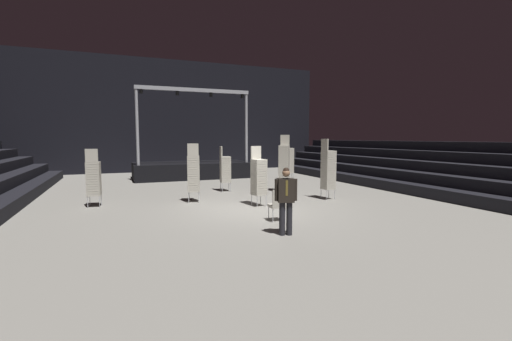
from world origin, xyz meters
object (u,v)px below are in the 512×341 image
Objects in this scene: chair_stack_mid_right at (289,160)px; man_with_tie at (286,197)px; chair_stack_front_left at (328,169)px; chair_stack_rear_left at (94,178)px; stage_riser at (191,169)px; chair_stack_mid_left at (284,164)px; chair_stack_front_right at (194,173)px; chair_stack_rear_right at (225,169)px; loose_chair_near_man at (278,203)px; chair_stack_mid_centre at (259,176)px.

man_with_tie is at bearing -14.33° from chair_stack_mid_right.
chair_stack_front_left is 1.17× the size of chair_stack_rear_left.
stage_riser is at bearing 63.99° from chair_stack_rear_left.
chair_stack_mid_left reaches higher than chair_stack_front_left.
chair_stack_front_right reaches higher than chair_stack_rear_right.
man_with_tie is at bearing -102.74° from loose_chair_near_man.
chair_stack_rear_left reaches higher than man_with_tie.
chair_stack_mid_centre is at bearing -13.48° from chair_stack_rear_left.
loose_chair_near_man is at bearing -90.43° from man_with_tie.
loose_chair_near_man is at bearing 71.63° from chair_stack_mid_centre.
chair_stack_mid_right is at bearing 125.48° from chair_stack_rear_right.
chair_stack_mid_left is at bearing 10.79° from chair_stack_rear_left.
man_with_tie is at bearing -91.50° from stage_riser.
chair_stack_front_right reaches higher than man_with_tie.
man_with_tie is (-0.35, -13.42, 0.40)m from stage_riser.
stage_riser is 5.96m from chair_stack_rear_right.
chair_stack_front_left is at bearing 41.85° from loose_chair_near_man.
chair_stack_rear_left is 1.00× the size of chair_stack_rear_right.
chair_stack_mid_right is 11.03m from chair_stack_rear_left.
loose_chair_near_man is at bearing -89.54° from stage_riser.
chair_stack_front_left is 5.25m from chair_stack_front_right.
chair_stack_front_left reaches higher than chair_stack_rear_right.
chair_stack_mid_right is at bearing -84.43° from chair_stack_mid_left.
chair_stack_mid_right reaches higher than loose_chair_near_man.
chair_stack_front_right is (-1.53, -8.06, 0.55)m from stage_riser.
stage_riser reaches higher than chair_stack_mid_right.
chair_stack_mid_left is at bearing 67.84° from chair_stack_rear_right.
chair_stack_front_right reaches higher than loose_chair_near_man.
chair_stack_front_right is 0.96× the size of chair_stack_mid_right.
chair_stack_mid_centre is at bearing -84.94° from man_with_tie.
chair_stack_mid_left reaches higher than chair_stack_rear_right.
chair_stack_mid_left reaches higher than chair_stack_rear_left.
man_with_tie is 0.77× the size of chair_stack_front_right.
chair_stack_front_left is at bearing -4.87° from chair_stack_rear_left.
man_with_tie is 0.80× the size of chair_stack_mid_centre.
man_with_tie is 0.74× the size of chair_stack_mid_right.
chair_stack_front_right is at bearing -39.88° from chair_stack_mid_right.
chair_stack_rear_right reaches higher than loose_chair_near_man.
chair_stack_mid_left is at bearing 26.22° from chair_stack_front_right.
stage_riser is 3.96× the size of man_with_tie.
chair_stack_mid_left is at bearing -16.82° from chair_stack_mid_right.
chair_stack_rear_right reaches higher than man_with_tie.
chair_stack_front_left is 1.17× the size of chair_stack_rear_right.
stage_riser reaches higher than chair_stack_rear_right.
chair_stack_rear_left is at bearing -123.06° from stage_riser.
chair_stack_rear_left is at bearing 39.68° from chair_stack_mid_left.
man_with_tie is at bearing 99.70° from chair_stack_mid_left.
chair_stack_front_left is 8.70m from chair_stack_rear_left.
man_with_tie is at bearing -44.16° from chair_stack_rear_left.
chair_stack_mid_centre reaches higher than chair_stack_rear_left.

